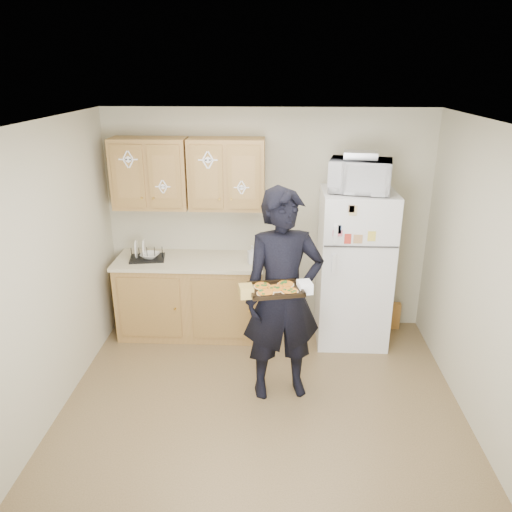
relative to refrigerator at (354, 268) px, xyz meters
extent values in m
plane|color=brown|center=(-0.95, -1.43, -0.85)|extent=(3.60, 3.60, 0.00)
plane|color=white|center=(-0.95, -1.43, 1.65)|extent=(3.60, 3.60, 0.00)
cube|color=#BBB498|center=(-0.95, 0.37, 0.40)|extent=(3.60, 0.04, 2.50)
cube|color=#BBB498|center=(-0.95, -3.23, 0.40)|extent=(3.60, 0.04, 2.50)
cube|color=#BBB498|center=(-2.75, -1.43, 0.40)|extent=(0.04, 3.60, 2.50)
cube|color=#BBB498|center=(0.85, -1.43, 0.40)|extent=(0.04, 3.60, 2.50)
cube|color=white|center=(0.00, 0.00, 0.00)|extent=(0.75, 0.70, 1.70)
cube|color=olive|center=(-1.80, 0.05, -0.42)|extent=(1.60, 0.60, 0.86)
cube|color=beige|center=(-1.80, 0.05, 0.03)|extent=(1.64, 0.64, 0.04)
cube|color=olive|center=(-2.20, 0.18, 0.98)|extent=(0.80, 0.33, 0.75)
cube|color=olive|center=(-1.38, 0.18, 0.98)|extent=(0.80, 0.33, 0.75)
cube|color=#C38D44|center=(0.52, 0.24, -0.69)|extent=(0.20, 0.07, 0.32)
imported|color=black|center=(-0.77, -1.04, 0.13)|extent=(0.80, 0.61, 1.96)
cube|color=black|center=(-0.84, -1.34, 0.33)|extent=(0.49, 0.40, 0.04)
cylinder|color=orange|center=(-0.92, -1.43, 0.35)|extent=(0.14, 0.14, 0.02)
cylinder|color=orange|center=(-0.72, -1.39, 0.35)|extent=(0.14, 0.14, 0.02)
cylinder|color=orange|center=(-0.95, -1.29, 0.35)|extent=(0.14, 0.14, 0.02)
cylinder|color=orange|center=(-0.76, -1.25, 0.35)|extent=(0.14, 0.14, 0.02)
cylinder|color=orange|center=(-0.84, -1.34, 0.35)|extent=(0.14, 0.14, 0.02)
imported|color=white|center=(-0.01, -0.05, 1.02)|extent=(0.68, 0.52, 0.33)
cube|color=#BCBBC2|center=(-0.02, -0.02, 1.22)|extent=(0.36, 0.27, 0.07)
cube|color=black|center=(-2.27, 0.03, 0.12)|extent=(0.41, 0.34, 0.15)
imported|color=silver|center=(-2.23, 0.03, 0.09)|extent=(0.23, 0.23, 0.05)
imported|color=white|center=(-1.10, -0.03, 0.15)|extent=(0.11, 0.11, 0.20)
camera|label=1|loc=(-0.83, -5.05, 2.03)|focal=35.00mm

